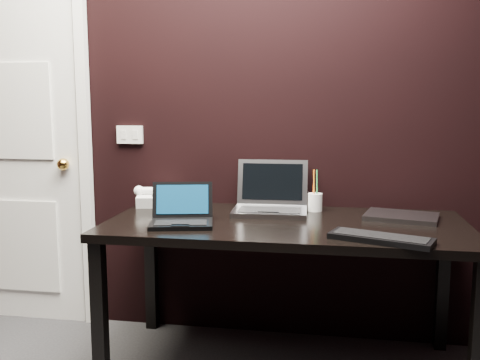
% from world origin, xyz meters
% --- Properties ---
extents(wall_back, '(4.00, 0.00, 4.00)m').
position_xyz_m(wall_back, '(0.00, 1.80, 1.30)').
color(wall_back, black).
rests_on(wall_back, ground).
extents(door, '(0.99, 0.10, 2.14)m').
position_xyz_m(door, '(-1.35, 1.78, 1.04)').
color(door, white).
rests_on(door, ground).
extents(wall_switch, '(0.15, 0.02, 0.10)m').
position_xyz_m(wall_switch, '(-0.62, 1.79, 1.12)').
color(wall_switch, silver).
rests_on(wall_switch, wall_back).
extents(desk, '(1.70, 0.80, 0.74)m').
position_xyz_m(desk, '(0.30, 1.40, 0.66)').
color(desk, black).
rests_on(desk, ground).
extents(netbook, '(0.33, 0.31, 0.18)m').
position_xyz_m(netbook, '(-0.17, 1.26, 0.78)').
color(netbook, black).
rests_on(netbook, desk).
extents(silver_laptop, '(0.38, 0.35, 0.26)m').
position_xyz_m(silver_laptop, '(0.20, 1.60, 0.79)').
color(silver_laptop, gray).
rests_on(silver_laptop, desk).
extents(ext_keyboard, '(0.44, 0.27, 0.03)m').
position_xyz_m(ext_keyboard, '(0.71, 1.10, 0.75)').
color(ext_keyboard, black).
rests_on(ext_keyboard, desk).
extents(closed_laptop, '(0.39, 0.32, 0.02)m').
position_xyz_m(closed_laptop, '(0.85, 1.55, 0.75)').
color(closed_laptop, gray).
rests_on(closed_laptop, desk).
extents(desk_phone, '(0.25, 0.22, 0.12)m').
position_xyz_m(desk_phone, '(-0.43, 1.67, 0.78)').
color(desk_phone, silver).
rests_on(desk_phone, desk).
extents(mobile_phone, '(0.07, 0.06, 0.10)m').
position_xyz_m(mobile_phone, '(-0.35, 1.51, 0.78)').
color(mobile_phone, black).
rests_on(mobile_phone, desk).
extents(pen_cup, '(0.09, 0.09, 0.22)m').
position_xyz_m(pen_cup, '(0.43, 1.67, 0.79)').
color(pen_cup, white).
rests_on(pen_cup, desk).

